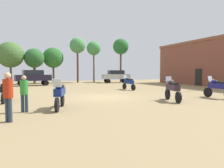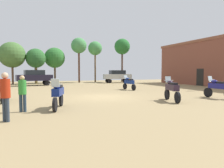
# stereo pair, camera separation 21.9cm
# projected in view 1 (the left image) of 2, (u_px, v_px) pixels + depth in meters

# --- Properties ---
(ground_plane) EXTENTS (44.00, 52.00, 0.02)m
(ground_plane) POSITION_uv_depth(u_px,v_px,m) (104.00, 97.00, 14.57)
(ground_plane) COLOR #947D54
(motorcycle_1) EXTENTS (0.62, 2.26, 1.50)m
(motorcycle_1) POSITION_uv_depth(u_px,v_px,m) (218.00, 87.00, 13.88)
(motorcycle_1) COLOR black
(motorcycle_1) RESTS_ON ground
(motorcycle_2) EXTENTS (0.83, 2.18, 1.50)m
(motorcycle_2) POSITION_uv_depth(u_px,v_px,m) (60.00, 94.00, 9.88)
(motorcycle_2) COLOR black
(motorcycle_2) RESTS_ON ground
(motorcycle_3) EXTENTS (0.65, 2.15, 1.44)m
(motorcycle_3) POSITION_uv_depth(u_px,v_px,m) (129.00, 83.00, 20.22)
(motorcycle_3) COLOR black
(motorcycle_3) RESTS_ON ground
(motorcycle_4) EXTENTS (0.81, 2.26, 1.51)m
(motorcycle_4) POSITION_uv_depth(u_px,v_px,m) (173.00, 89.00, 12.53)
(motorcycle_4) COLOR black
(motorcycle_4) RESTS_ON ground
(motorcycle_6) EXTENTS (0.62, 2.27, 1.46)m
(motorcycle_6) POSITION_uv_depth(u_px,v_px,m) (5.00, 90.00, 12.19)
(motorcycle_6) COLOR black
(motorcycle_6) RESTS_ON ground
(car_1) EXTENTS (4.42, 2.12, 2.00)m
(car_1) POSITION_uv_depth(u_px,v_px,m) (116.00, 75.00, 32.79)
(car_1) COLOR black
(car_1) RESTS_ON ground
(car_2) EXTENTS (4.55, 2.52, 2.00)m
(car_2) POSITION_uv_depth(u_px,v_px,m) (33.00, 77.00, 26.11)
(car_2) COLOR black
(car_2) RESTS_ON ground
(person_1) EXTENTS (0.48, 0.48, 1.79)m
(person_1) POSITION_uv_depth(u_px,v_px,m) (8.00, 93.00, 7.30)
(person_1) COLOR #2A3644
(person_1) RESTS_ON ground
(person_2) EXTENTS (0.42, 0.42, 1.65)m
(person_2) POSITION_uv_depth(u_px,v_px,m) (24.00, 91.00, 9.08)
(person_2) COLOR #243748
(person_2) RESTS_ON ground
(tree_2) EXTENTS (3.58, 3.58, 5.92)m
(tree_2) POSITION_uv_depth(u_px,v_px,m) (10.00, 55.00, 28.26)
(tree_2) COLOR brown
(tree_2) RESTS_ON ground
(tree_3) EXTENTS (2.69, 2.69, 7.44)m
(tree_3) POSITION_uv_depth(u_px,v_px,m) (121.00, 47.00, 35.12)
(tree_3) COLOR #4F382C
(tree_3) RESTS_ON ground
(tree_4) EXTENTS (2.80, 2.80, 5.14)m
(tree_4) POSITION_uv_depth(u_px,v_px,m) (34.00, 58.00, 29.48)
(tree_4) COLOR brown
(tree_4) RESTS_ON ground
(tree_5) EXTENTS (3.18, 3.18, 5.56)m
(tree_5) POSITION_uv_depth(u_px,v_px,m) (53.00, 58.00, 32.00)
(tree_5) COLOR #4E3A29
(tree_5) RESTS_ON ground
(tree_8) EXTENTS (2.53, 2.53, 7.34)m
(tree_8) POSITION_uv_depth(u_px,v_px,m) (77.00, 46.00, 33.38)
(tree_8) COLOR brown
(tree_8) RESTS_ON ground
(tree_9) EXTENTS (2.33, 2.33, 6.86)m
(tree_9) POSITION_uv_depth(u_px,v_px,m) (94.00, 49.00, 34.17)
(tree_9) COLOR brown
(tree_9) RESTS_ON ground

